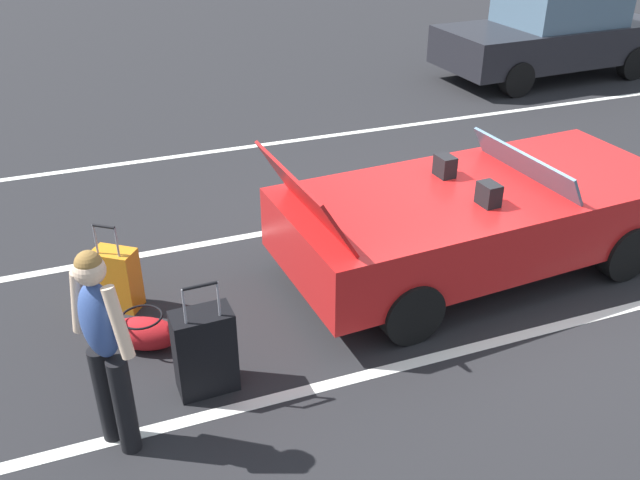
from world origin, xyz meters
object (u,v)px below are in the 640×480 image
Objects in this scene: suitcase_large_black at (205,351)px; suitcase_medium_bright at (117,279)px; duffel_bag at (144,333)px; traveler_person at (104,343)px; convertible_car at (493,213)px; parked_sedan_near at (554,31)px.

suitcase_medium_bright is (-0.54, 1.44, -0.06)m from suitcase_large_black.
suitcase_large_black is 0.85m from duffel_bag.
duffel_bag is 1.37m from traveler_person.
traveler_person is at bearing -106.64° from duffel_bag.
suitcase_medium_bright is 0.56× the size of traveler_person.
suitcase_medium_bright is at bearing 49.73° from traveler_person.
suitcase_large_black is 0.99m from traveler_person.
duffel_bag is (0.13, -0.73, -0.15)m from suitcase_medium_bright.
convertible_car reaches higher than suitcase_medium_bright.
convertible_car is at bearing -16.43° from traveler_person.
suitcase_large_black is at bearing -168.33° from convertible_car.
parked_sedan_near is at bearing -53.36° from suitcase_large_black.
traveler_person is (-0.73, -0.38, 0.56)m from suitcase_large_black.
parked_sedan_near is at bearing -23.47° from suitcase_medium_bright.
duffel_bag is (-0.41, 0.71, -0.21)m from suitcase_large_black.
parked_sedan_near reaches higher than traveler_person.
parked_sedan_near is at bearing 3.58° from traveler_person.
suitcase_large_black is 0.64× the size of traveler_person.
suitcase_medium_bright is 0.20× the size of parked_sedan_near.
duffel_bag is 10.64m from parked_sedan_near.
convertible_car reaches higher than suitcase_large_black.
traveler_person reaches higher than convertible_car.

